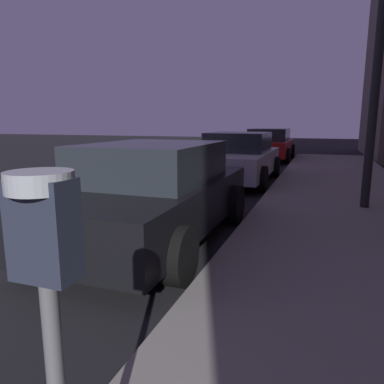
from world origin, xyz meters
name	(u,v)px	position (x,y,z in m)	size (l,w,h in m)	color
parking_meter	(48,289)	(4.40, -0.17, 1.24)	(0.19, 0.19, 1.44)	#59595B
car_black	(153,193)	(2.85, 3.71, 0.71)	(2.10, 4.17, 1.43)	black
car_silver	(238,158)	(2.85, 9.35, 0.70)	(2.10, 4.28, 1.43)	#B7B7BF
car_red	(269,144)	(2.85, 15.92, 0.72)	(2.10, 4.28, 1.43)	maroon
street_lamp	(383,5)	(5.96, 6.39, 3.68)	(0.44, 0.44, 5.31)	black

